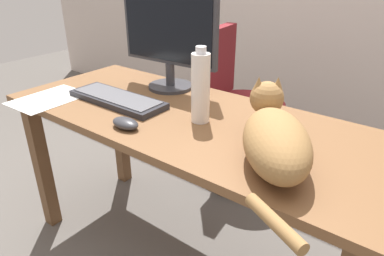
{
  "coord_description": "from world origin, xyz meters",
  "views": [
    {
      "loc": [
        0.75,
        -0.95,
        1.23
      ],
      "look_at": [
        0.16,
        -0.18,
        0.76
      ],
      "focal_mm": 32.57,
      "sensor_mm": 36.0,
      "label": 1
    }
  ],
  "objects_px": {
    "office_chair": "(237,119)",
    "keyboard": "(117,99)",
    "monitor": "(169,38)",
    "cat": "(275,137)",
    "water_bottle": "(201,88)",
    "computer_mouse": "(125,123)"
  },
  "relations": [
    {
      "from": "office_chair",
      "to": "keyboard",
      "type": "height_order",
      "value": "office_chair"
    },
    {
      "from": "monitor",
      "to": "keyboard",
      "type": "height_order",
      "value": "monitor"
    },
    {
      "from": "cat",
      "to": "water_bottle",
      "type": "xyz_separation_m",
      "value": [
        -0.33,
        0.11,
        0.05
      ]
    },
    {
      "from": "monitor",
      "to": "keyboard",
      "type": "xyz_separation_m",
      "value": [
        -0.06,
        -0.27,
        -0.21
      ]
    },
    {
      "from": "office_chair",
      "to": "keyboard",
      "type": "distance_m",
      "value": 0.84
    },
    {
      "from": "monitor",
      "to": "cat",
      "type": "xyz_separation_m",
      "value": [
        0.66,
        -0.32,
        -0.15
      ]
    },
    {
      "from": "keyboard",
      "to": "cat",
      "type": "xyz_separation_m",
      "value": [
        0.72,
        -0.05,
        0.07
      ]
    },
    {
      "from": "office_chair",
      "to": "monitor",
      "type": "xyz_separation_m",
      "value": [
        -0.08,
        -0.5,
        0.54
      ]
    },
    {
      "from": "office_chair",
      "to": "monitor",
      "type": "relative_size",
      "value": 1.88
    },
    {
      "from": "keyboard",
      "to": "computer_mouse",
      "type": "relative_size",
      "value": 4.0
    },
    {
      "from": "keyboard",
      "to": "water_bottle",
      "type": "distance_m",
      "value": 0.4
    },
    {
      "from": "keyboard",
      "to": "cat",
      "type": "height_order",
      "value": "cat"
    },
    {
      "from": "keyboard",
      "to": "computer_mouse",
      "type": "height_order",
      "value": "computer_mouse"
    },
    {
      "from": "cat",
      "to": "water_bottle",
      "type": "distance_m",
      "value": 0.35
    },
    {
      "from": "office_chair",
      "to": "computer_mouse",
      "type": "bearing_deg",
      "value": -85.24
    },
    {
      "from": "office_chair",
      "to": "keyboard",
      "type": "bearing_deg",
      "value": -100.04
    },
    {
      "from": "monitor",
      "to": "keyboard",
      "type": "distance_m",
      "value": 0.35
    },
    {
      "from": "monitor",
      "to": "computer_mouse",
      "type": "xyz_separation_m",
      "value": [
        0.15,
        -0.42,
        -0.21
      ]
    },
    {
      "from": "office_chair",
      "to": "water_bottle",
      "type": "height_order",
      "value": "water_bottle"
    },
    {
      "from": "office_chair",
      "to": "computer_mouse",
      "type": "relative_size",
      "value": 8.22
    },
    {
      "from": "computer_mouse",
      "to": "water_bottle",
      "type": "xyz_separation_m",
      "value": [
        0.17,
        0.21,
        0.11
      ]
    },
    {
      "from": "cat",
      "to": "computer_mouse",
      "type": "distance_m",
      "value": 0.52
    }
  ]
}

